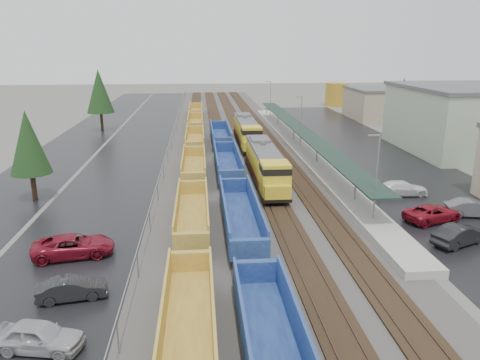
{
  "coord_description": "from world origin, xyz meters",
  "views": [
    {
      "loc": [
        -5.18,
        -16.63,
        14.92
      ],
      "look_at": [
        -1.3,
        28.21,
        2.0
      ],
      "focal_mm": 35.0,
      "sensor_mm": 36.0,
      "label": 1
    }
  ],
  "objects_px": {
    "parked_car_east_a": "(460,235)",
    "parked_car_east_c": "(402,188)",
    "locomotive_trail": "(247,132)",
    "well_string_yellow": "(194,167)",
    "well_string_blue": "(240,216)",
    "locomotive_lead": "(266,165)",
    "parked_car_west_c": "(73,246)",
    "parked_car_east_e": "(472,208)",
    "storage_tank": "(337,94)",
    "parked_car_east_b": "(433,213)",
    "parked_car_west_a": "(38,337)",
    "parked_car_west_b": "(72,289)"
  },
  "relations": [
    {
      "from": "well_string_blue",
      "to": "storage_tank",
      "type": "bearing_deg",
      "value": 68.76
    },
    {
      "from": "locomotive_trail",
      "to": "parked_car_east_c",
      "type": "relative_size",
      "value": 3.57
    },
    {
      "from": "locomotive_lead",
      "to": "parked_car_east_e",
      "type": "bearing_deg",
      "value": -34.63
    },
    {
      "from": "parked_car_east_a",
      "to": "storage_tank",
      "type": "bearing_deg",
      "value": -35.02
    },
    {
      "from": "locomotive_lead",
      "to": "parked_car_east_e",
      "type": "relative_size",
      "value": 3.85
    },
    {
      "from": "well_string_blue",
      "to": "storage_tank",
      "type": "distance_m",
      "value": 89.1
    },
    {
      "from": "parked_car_east_c",
      "to": "well_string_blue",
      "type": "bearing_deg",
      "value": 117.04
    },
    {
      "from": "parked_car_west_b",
      "to": "parked_car_east_a",
      "type": "height_order",
      "value": "parked_car_east_a"
    },
    {
      "from": "storage_tank",
      "to": "parked_car_west_b",
      "type": "height_order",
      "value": "storage_tank"
    },
    {
      "from": "parked_car_east_b",
      "to": "parked_car_east_c",
      "type": "relative_size",
      "value": 1.03
    },
    {
      "from": "well_string_yellow",
      "to": "well_string_blue",
      "type": "distance_m",
      "value": 17.69
    },
    {
      "from": "well_string_blue",
      "to": "parked_car_east_c",
      "type": "xyz_separation_m",
      "value": [
        17.58,
        8.05,
        -0.48
      ]
    },
    {
      "from": "parked_car_west_c",
      "to": "locomotive_trail",
      "type": "bearing_deg",
      "value": -33.85
    },
    {
      "from": "well_string_yellow",
      "to": "parked_car_west_a",
      "type": "height_order",
      "value": "well_string_yellow"
    },
    {
      "from": "parked_car_east_b",
      "to": "parked_car_east_e",
      "type": "relative_size",
      "value": 1.11
    },
    {
      "from": "locomotive_lead",
      "to": "parked_car_west_c",
      "type": "height_order",
      "value": "locomotive_lead"
    },
    {
      "from": "parked_car_east_b",
      "to": "parked_car_east_c",
      "type": "xyz_separation_m",
      "value": [
        0.5,
        7.49,
        0.01
      ]
    },
    {
      "from": "storage_tank",
      "to": "parked_car_west_a",
      "type": "relative_size",
      "value": 1.28
    },
    {
      "from": "locomotive_trail",
      "to": "well_string_yellow",
      "type": "xyz_separation_m",
      "value": [
        -8.0,
        -17.09,
        -1.06
      ]
    },
    {
      "from": "parked_car_west_c",
      "to": "parked_car_east_b",
      "type": "xyz_separation_m",
      "value": [
        29.72,
        4.62,
        -0.07
      ]
    },
    {
      "from": "well_string_yellow",
      "to": "parked_car_east_e",
      "type": "bearing_deg",
      "value": -32.07
    },
    {
      "from": "locomotive_trail",
      "to": "storage_tank",
      "type": "height_order",
      "value": "storage_tank"
    },
    {
      "from": "well_string_blue",
      "to": "storage_tank",
      "type": "xyz_separation_m",
      "value": [
        32.27,
        83.03,
        1.68
      ]
    },
    {
      "from": "parked_car_west_a",
      "to": "storage_tank",
      "type": "bearing_deg",
      "value": -12.35
    },
    {
      "from": "storage_tank",
      "to": "parked_car_west_a",
      "type": "distance_m",
      "value": 107.63
    },
    {
      "from": "locomotive_trail",
      "to": "parked_car_west_c",
      "type": "bearing_deg",
      "value": -113.44
    },
    {
      "from": "storage_tank",
      "to": "parked_car_east_a",
      "type": "relative_size",
      "value": 1.2
    },
    {
      "from": "parked_car_east_a",
      "to": "parked_car_east_c",
      "type": "distance_m",
      "value": 12.53
    },
    {
      "from": "storage_tank",
      "to": "parked_car_east_e",
      "type": "bearing_deg",
      "value": -97.69
    },
    {
      "from": "parked_car_west_c",
      "to": "parked_car_east_e",
      "type": "distance_m",
      "value": 34.32
    },
    {
      "from": "parked_car_east_a",
      "to": "parked_car_east_b",
      "type": "bearing_deg",
      "value": -28.77
    },
    {
      "from": "locomotive_trail",
      "to": "storage_tank",
      "type": "distance_m",
      "value": 56.32
    },
    {
      "from": "parked_car_west_b",
      "to": "parked_car_east_c",
      "type": "height_order",
      "value": "parked_car_east_c"
    },
    {
      "from": "parked_car_east_e",
      "to": "storage_tank",
      "type": "bearing_deg",
      "value": 1.87
    },
    {
      "from": "locomotive_lead",
      "to": "parked_car_west_c",
      "type": "bearing_deg",
      "value": -133.76
    },
    {
      "from": "parked_car_east_a",
      "to": "parked_car_east_c",
      "type": "xyz_separation_m",
      "value": [
        0.83,
        12.5,
        -0.05
      ]
    },
    {
      "from": "parked_car_east_e",
      "to": "parked_car_west_c",
      "type": "bearing_deg",
      "value": 108.73
    },
    {
      "from": "well_string_yellow",
      "to": "storage_tank",
      "type": "relative_size",
      "value": 19.36
    },
    {
      "from": "parked_car_west_b",
      "to": "parked_car_east_b",
      "type": "relative_size",
      "value": 0.78
    },
    {
      "from": "parked_car_east_a",
      "to": "parked_car_east_e",
      "type": "relative_size",
      "value": 1.01
    },
    {
      "from": "locomotive_trail",
      "to": "well_string_blue",
      "type": "height_order",
      "value": "locomotive_trail"
    },
    {
      "from": "parked_car_west_c",
      "to": "locomotive_lead",
      "type": "bearing_deg",
      "value": -54.17
    },
    {
      "from": "parked_car_west_a",
      "to": "parked_car_east_e",
      "type": "xyz_separation_m",
      "value": [
        32.82,
        16.65,
        0.01
      ]
    },
    {
      "from": "well_string_blue",
      "to": "parked_car_east_a",
      "type": "height_order",
      "value": "well_string_blue"
    },
    {
      "from": "parked_car_west_a",
      "to": "parked_car_east_a",
      "type": "distance_m",
      "value": 30.32
    },
    {
      "from": "parked_car_west_c",
      "to": "parked_car_west_a",
      "type": "bearing_deg",
      "value": 174.99
    },
    {
      "from": "well_string_yellow",
      "to": "parked_car_east_c",
      "type": "xyz_separation_m",
      "value": [
        21.58,
        -9.17,
        -0.43
      ]
    },
    {
      "from": "parked_car_east_b",
      "to": "locomotive_trail",
      "type": "bearing_deg",
      "value": 2.94
    },
    {
      "from": "storage_tank",
      "to": "parked_car_east_a",
      "type": "distance_m",
      "value": 88.87
    },
    {
      "from": "locomotive_trail",
      "to": "parked_car_east_c",
      "type": "bearing_deg",
      "value": -62.65
    }
  ]
}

